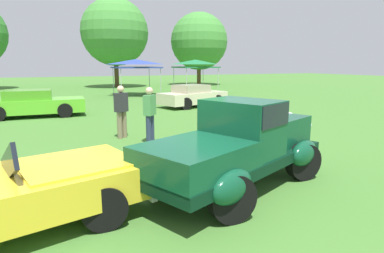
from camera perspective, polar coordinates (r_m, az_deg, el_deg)
The scene contains 11 objects.
ground_plane at distance 6.55m, azimuth -0.24°, elevation -10.16°, with size 120.00×120.00×0.00m, color #42752D.
feature_pickup_truck at distance 6.20m, azimuth 8.30°, elevation -3.11°, with size 4.42×3.03×1.70m.
neighbor_convertible at distance 5.29m, azimuth -30.47°, elevation -10.28°, with size 4.43×2.63×1.40m.
show_car_lime at distance 16.30m, azimuth -26.30°, elevation 3.63°, with size 4.42×1.84×1.22m.
show_car_cream at distance 18.21m, azimuth 0.17°, elevation 5.41°, with size 4.19×2.72×1.22m.
spectator_between_cars at distance 9.72m, azimuth -7.44°, elevation 2.31°, with size 0.45×0.46×1.69m.
spectator_by_row at distance 10.58m, azimuth -12.33°, elevation 2.85°, with size 0.47×0.41×1.69m.
canopy_tent_left_field at distance 24.99m, azimuth -9.88°, elevation 10.94°, with size 3.23×3.23×2.71m.
canopy_tent_center_field at distance 26.62m, azimuth 0.60°, elevation 11.09°, with size 3.03×3.03×2.71m.
treeline_center at distance 34.50m, azimuth -13.44°, elevation 15.83°, with size 6.64×6.64×8.79m.
treeline_mid_right at distance 37.06m, azimuth 1.25°, elevation 14.74°, with size 6.26×6.26×7.95m.
Camera 1 is at (-2.45, -5.59, 2.36)m, focal length 30.31 mm.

